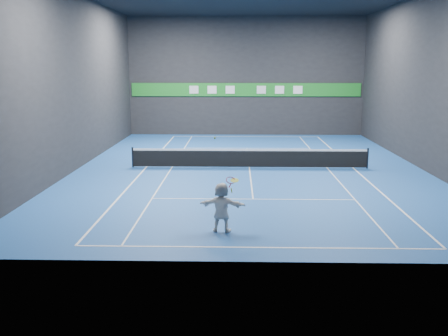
{
  "coord_description": "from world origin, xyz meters",
  "views": [
    {
      "loc": [
        -0.68,
        -25.92,
        5.27
      ],
      "look_at": [
        -1.15,
        -7.47,
        1.5
      ],
      "focal_mm": 40.0,
      "sensor_mm": 36.0,
      "label": 1
    }
  ],
  "objects_px": {
    "tennis_racket": "(231,182)",
    "player": "(222,207)",
    "tennis_net": "(249,158)",
    "tennis_ball": "(215,138)"
  },
  "relations": [
    {
      "from": "tennis_racket",
      "to": "player",
      "type": "bearing_deg",
      "value": -171.04
    },
    {
      "from": "tennis_net",
      "to": "player",
      "type": "bearing_deg",
      "value": -96.3
    },
    {
      "from": "player",
      "to": "tennis_net",
      "type": "distance_m",
      "value": 10.5
    },
    {
      "from": "player",
      "to": "tennis_racket",
      "type": "xyz_separation_m",
      "value": [
        0.3,
        0.05,
        0.84
      ]
    },
    {
      "from": "player",
      "to": "tennis_net",
      "type": "relative_size",
      "value": 0.13
    },
    {
      "from": "tennis_racket",
      "to": "tennis_net",
      "type": "bearing_deg",
      "value": 85.33
    },
    {
      "from": "player",
      "to": "tennis_net",
      "type": "height_order",
      "value": "player"
    },
    {
      "from": "tennis_ball",
      "to": "tennis_net",
      "type": "height_order",
      "value": "tennis_ball"
    },
    {
      "from": "tennis_net",
      "to": "tennis_racket",
      "type": "bearing_deg",
      "value": -94.67
    },
    {
      "from": "player",
      "to": "tennis_racket",
      "type": "distance_m",
      "value": 0.89
    }
  ]
}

